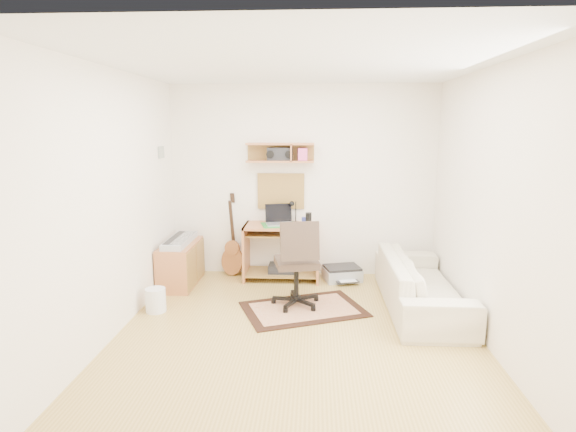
# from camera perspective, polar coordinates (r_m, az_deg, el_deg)

# --- Properties ---
(floor) EXTENTS (3.60, 4.00, 0.01)m
(floor) POSITION_cam_1_polar(r_m,az_deg,el_deg) (4.88, 1.09, -14.05)
(floor) COLOR tan
(floor) RESTS_ON ground
(ceiling) EXTENTS (3.60, 4.00, 0.01)m
(ceiling) POSITION_cam_1_polar(r_m,az_deg,el_deg) (4.47, 1.22, 17.98)
(ceiling) COLOR white
(ceiling) RESTS_ON ground
(back_wall) EXTENTS (3.60, 0.01, 2.60)m
(back_wall) POSITION_cam_1_polar(r_m,az_deg,el_deg) (6.48, 1.81, 4.18)
(back_wall) COLOR white
(back_wall) RESTS_ON ground
(left_wall) EXTENTS (0.01, 4.00, 2.60)m
(left_wall) POSITION_cam_1_polar(r_m,az_deg,el_deg) (4.90, -20.44, 1.35)
(left_wall) COLOR white
(left_wall) RESTS_ON ground
(right_wall) EXTENTS (0.01, 4.00, 2.60)m
(right_wall) POSITION_cam_1_polar(r_m,az_deg,el_deg) (4.78, 23.31, 0.93)
(right_wall) COLOR white
(right_wall) RESTS_ON ground
(wall_shelf) EXTENTS (0.90, 0.25, 0.26)m
(wall_shelf) POSITION_cam_1_polar(r_m,az_deg,el_deg) (6.33, -0.94, 7.66)
(wall_shelf) COLOR #C07444
(wall_shelf) RESTS_ON back_wall
(cork_board) EXTENTS (0.64, 0.03, 0.49)m
(cork_board) POSITION_cam_1_polar(r_m,az_deg,el_deg) (6.48, -0.86, 3.03)
(cork_board) COLOR tan
(cork_board) RESTS_ON back_wall
(wall_photo) EXTENTS (0.02, 0.20, 0.15)m
(wall_photo) POSITION_cam_1_polar(r_m,az_deg,el_deg) (6.25, -15.06, 7.44)
(wall_photo) COLOR #4C8CBF
(wall_photo) RESTS_ON left_wall
(desk) EXTENTS (1.00, 0.55, 0.75)m
(desk) POSITION_cam_1_polar(r_m,az_deg,el_deg) (6.39, -0.77, -4.36)
(desk) COLOR #C07444
(desk) RESTS_ON floor
(laptop) EXTENTS (0.43, 0.43, 0.27)m
(laptop) POSITION_cam_1_polar(r_m,az_deg,el_deg) (6.26, -0.98, 0.12)
(laptop) COLOR silver
(laptop) RESTS_ON desk
(speaker) EXTENTS (0.08, 0.08, 0.18)m
(speaker) POSITION_cam_1_polar(r_m,az_deg,el_deg) (6.22, 2.50, -0.40)
(speaker) COLOR black
(speaker) RESTS_ON desk
(desk_lamp) EXTENTS (0.10, 0.10, 0.30)m
(desk_lamp) POSITION_cam_1_polar(r_m,az_deg,el_deg) (6.40, 0.94, 0.50)
(desk_lamp) COLOR black
(desk_lamp) RESTS_ON desk
(pencil_cup) EXTENTS (0.06, 0.06, 0.09)m
(pencil_cup) POSITION_cam_1_polar(r_m,az_deg,el_deg) (6.38, 1.93, -0.53)
(pencil_cup) COLOR #313A94
(pencil_cup) RESTS_ON desk
(boombox) EXTENTS (0.33, 0.15, 0.17)m
(boombox) POSITION_cam_1_polar(r_m,az_deg,el_deg) (6.33, -0.97, 7.47)
(boombox) COLOR black
(boombox) RESTS_ON wall_shelf
(rug) EXTENTS (1.54, 1.29, 0.02)m
(rug) POSITION_cam_1_polar(r_m,az_deg,el_deg) (5.45, 1.88, -11.16)
(rug) COLOR beige
(rug) RESTS_ON floor
(task_chair) EXTENTS (0.63, 0.63, 1.05)m
(task_chair) POSITION_cam_1_polar(r_m,az_deg,el_deg) (5.40, 1.02, -5.60)
(task_chair) COLOR #362920
(task_chair) RESTS_ON floor
(cabinet) EXTENTS (0.40, 0.90, 0.55)m
(cabinet) POSITION_cam_1_polar(r_m,az_deg,el_deg) (6.37, -12.82, -5.63)
(cabinet) COLOR #C07444
(cabinet) RESTS_ON floor
(music_keyboard) EXTENTS (0.26, 0.84, 0.07)m
(music_keyboard) POSITION_cam_1_polar(r_m,az_deg,el_deg) (6.29, -12.93, -2.90)
(music_keyboard) COLOR #B2B5BA
(music_keyboard) RESTS_ON cabinet
(guitar) EXTENTS (0.34, 0.25, 1.15)m
(guitar) POSITION_cam_1_polar(r_m,az_deg,el_deg) (6.56, -6.80, -2.26)
(guitar) COLOR #A66333
(guitar) RESTS_ON floor
(waste_basket) EXTENTS (0.27, 0.27, 0.27)m
(waste_basket) POSITION_cam_1_polar(r_m,az_deg,el_deg) (5.56, -15.68, -9.74)
(waste_basket) COLOR white
(waste_basket) RESTS_ON floor
(printer) EXTENTS (0.56, 0.48, 0.18)m
(printer) POSITION_cam_1_polar(r_m,az_deg,el_deg) (6.46, 6.53, -6.95)
(printer) COLOR #A5A8AA
(printer) RESTS_ON floor
(sofa) EXTENTS (0.58, 1.99, 0.78)m
(sofa) POSITION_cam_1_polar(r_m,az_deg,el_deg) (5.59, 15.79, -6.86)
(sofa) COLOR beige
(sofa) RESTS_ON floor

